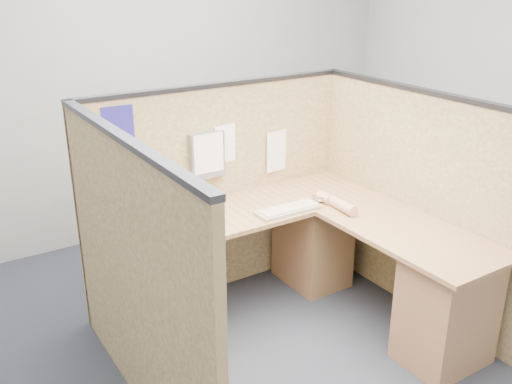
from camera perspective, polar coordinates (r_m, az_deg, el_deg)
floor at (r=3.72m, az=4.55°, el=-15.59°), size 5.00×5.00×0.00m
wall_back at (r=5.02m, az=-10.92°, el=11.40°), size 5.00×0.00×5.00m
cubicle_partitions at (r=3.63m, az=0.85°, el=-2.42°), size 2.06×1.83×1.53m
l_desk at (r=3.79m, az=4.35°, el=-7.73°), size 1.95×1.75×0.73m
laptop at (r=3.67m, az=-9.20°, el=-2.15°), size 0.34×0.33×0.23m
keyboard at (r=3.79m, az=3.26°, el=-1.76°), size 0.46×0.16×0.03m
mouse at (r=3.97m, az=6.59°, el=-0.66°), size 0.12×0.09×0.04m
hand_forearm at (r=3.88m, az=7.97°, el=-1.05°), size 0.11×0.38×0.08m
blue_poster at (r=3.61m, az=-13.62°, el=6.29°), size 0.20×0.02×0.27m
american_flag at (r=3.61m, az=-14.59°, el=3.81°), size 0.21×0.01×0.36m
file_holder at (r=3.88m, az=-4.90°, el=3.69°), size 0.25×0.05×0.32m
paper_left at (r=3.97m, az=-2.86°, el=4.89°), size 0.21×0.03×0.27m
paper_right at (r=4.24m, az=2.35°, el=4.17°), size 0.24×0.03×0.31m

